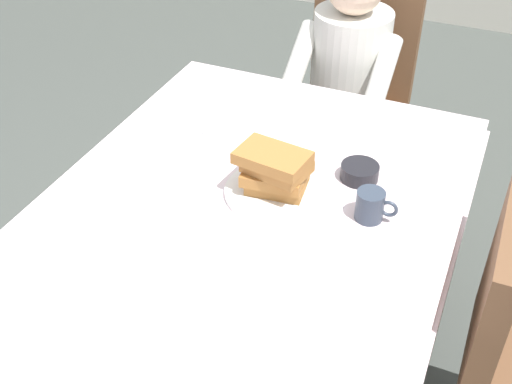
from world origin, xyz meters
name	(u,v)px	position (x,y,z in m)	size (l,w,h in m)	color
ground_plane	(246,380)	(0.00, 0.00, 0.00)	(14.00, 14.00, 0.00)	#474C47
dining_table_main	(243,236)	(0.00, 0.00, 0.65)	(1.12, 1.52, 0.74)	silver
chair_diner	(354,88)	(-0.01, 1.17, 0.53)	(0.44, 0.45, 0.93)	brown
diner_person	(346,75)	(-0.01, 1.01, 0.67)	(0.40, 0.43, 1.12)	silver
plate_breakfast	(275,192)	(0.05, 0.10, 0.75)	(0.28, 0.28, 0.02)	white
breakfast_stack	(275,170)	(0.05, 0.10, 0.82)	(0.21, 0.17, 0.13)	#A36B33
cup_coffee	(371,206)	(0.32, 0.11, 0.78)	(0.11, 0.08, 0.08)	#333D4C
bowl_butter	(360,172)	(0.25, 0.27, 0.76)	(0.11, 0.11, 0.04)	black
syrup_pitcher	(207,135)	(-0.23, 0.25, 0.78)	(0.08, 0.08, 0.07)	silver
fork_left_of_plate	(210,181)	(-0.14, 0.08, 0.74)	(0.18, 0.01, 0.01)	silver
knife_right_of_plate	(337,214)	(0.24, 0.08, 0.74)	(0.20, 0.01, 0.01)	silver
spoon_near_edge	(243,261)	(0.08, -0.18, 0.74)	(0.15, 0.01, 0.01)	silver
napkin_folded	(155,196)	(-0.25, -0.04, 0.74)	(0.17, 0.12, 0.01)	white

